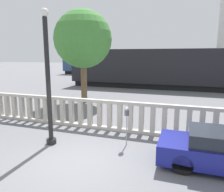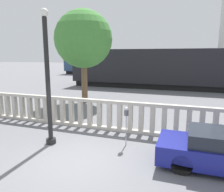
{
  "view_description": "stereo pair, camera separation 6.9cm",
  "coord_description": "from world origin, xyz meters",
  "px_view_note": "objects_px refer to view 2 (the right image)",
  "views": [
    {
      "loc": [
        3.2,
        -5.96,
        3.42
      ],
      "look_at": [
        -0.22,
        4.14,
        1.4
      ],
      "focal_mm": 35.0,
      "sensor_mm": 36.0,
      "label": 1
    },
    {
      "loc": [
        3.26,
        -5.93,
        3.42
      ],
      "look_at": [
        -0.22,
        4.14,
        1.4
      ],
      "focal_mm": 35.0,
      "sensor_mm": 36.0,
      "label": 2
    }
  ],
  "objects_px": {
    "parking_meter": "(126,115)",
    "train_near": "(193,69)",
    "train_far": "(137,64)",
    "lamppost": "(48,81)",
    "tree_left": "(83,39)"
  },
  "relations": [
    {
      "from": "parking_meter",
      "to": "train_near",
      "type": "xyz_separation_m",
      "value": [
        2.58,
        15.25,
        0.87
      ]
    },
    {
      "from": "train_far",
      "to": "train_near",
      "type": "bearing_deg",
      "value": -56.65
    },
    {
      "from": "parking_meter",
      "to": "train_near",
      "type": "bearing_deg",
      "value": 80.39
    },
    {
      "from": "tree_left",
      "to": "parking_meter",
      "type": "bearing_deg",
      "value": -52.82
    },
    {
      "from": "lamppost",
      "to": "parking_meter",
      "type": "relative_size",
      "value": 3.35
    },
    {
      "from": "parking_meter",
      "to": "tree_left",
      "type": "height_order",
      "value": "tree_left"
    },
    {
      "from": "parking_meter",
      "to": "train_far",
      "type": "distance_m",
      "value": 28.72
    },
    {
      "from": "parking_meter",
      "to": "tree_left",
      "type": "bearing_deg",
      "value": 127.18
    },
    {
      "from": "lamppost",
      "to": "parking_meter",
      "type": "height_order",
      "value": "lamppost"
    },
    {
      "from": "parking_meter",
      "to": "train_far",
      "type": "bearing_deg",
      "value": 101.81
    },
    {
      "from": "lamppost",
      "to": "parking_meter",
      "type": "xyz_separation_m",
      "value": [
        2.82,
        0.79,
        -1.24
      ]
    },
    {
      "from": "lamppost",
      "to": "tree_left",
      "type": "xyz_separation_m",
      "value": [
        -2.08,
        7.25,
        2.02
      ]
    },
    {
      "from": "parking_meter",
      "to": "train_far",
      "type": "height_order",
      "value": "train_far"
    },
    {
      "from": "parking_meter",
      "to": "tree_left",
      "type": "relative_size",
      "value": 0.23
    },
    {
      "from": "lamppost",
      "to": "train_near",
      "type": "xyz_separation_m",
      "value": [
        5.41,
        16.04,
        -0.36
      ]
    }
  ]
}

